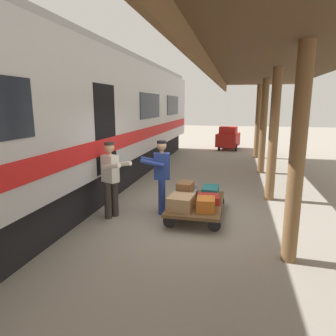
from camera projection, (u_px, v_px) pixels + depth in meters
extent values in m
plane|color=gray|center=(194.00, 216.00, 6.95)|extent=(60.00, 60.00, 0.00)
cylinder|color=brown|center=(258.00, 122.00, 14.13)|extent=(0.24, 0.24, 3.40)
cylinder|color=brown|center=(263.00, 127.00, 10.96)|extent=(0.24, 0.24, 3.40)
cylinder|color=brown|center=(273.00, 136.00, 7.79)|extent=(0.24, 0.24, 3.40)
cylinder|color=brown|center=(297.00, 158.00, 4.62)|extent=(0.24, 0.24, 3.40)
cube|color=brown|center=(289.00, 52.00, 5.84)|extent=(3.20, 17.42, 0.16)
cube|color=brown|center=(208.00, 67.00, 6.22)|extent=(0.08, 17.42, 0.30)
cube|color=#B7BABF|center=(47.00, 111.00, 7.25)|extent=(3.00, 21.32, 2.90)
cube|color=black|center=(53.00, 187.00, 7.64)|extent=(2.55, 20.25, 0.90)
cube|color=#99999E|center=(41.00, 42.00, 6.93)|extent=(2.76, 20.89, 0.20)
cube|color=red|center=(107.00, 146.00, 7.08)|extent=(0.03, 20.89, 0.36)
cube|color=black|center=(173.00, 105.00, 14.01)|extent=(0.02, 2.35, 0.84)
cube|color=black|center=(151.00, 106.00, 10.45)|extent=(0.02, 2.35, 0.84)
cube|color=black|center=(104.00, 129.00, 7.01)|extent=(0.12, 1.10, 2.00)
cube|color=brown|center=(197.00, 203.00, 6.89)|extent=(1.15, 1.98, 0.07)
cylinder|color=black|center=(214.00, 225.00, 6.07)|extent=(0.26, 0.05, 0.26)
cylinder|color=black|center=(169.00, 221.00, 6.27)|extent=(0.26, 0.05, 0.26)
cylinder|color=black|center=(219.00, 201.00, 7.58)|extent=(0.26, 0.05, 0.26)
cylinder|color=black|center=(183.00, 198.00, 7.78)|extent=(0.26, 0.05, 0.26)
cube|color=#1E666B|center=(210.00, 191.00, 7.32)|extent=(0.38, 0.61, 0.22)
cube|color=#4C515B|center=(189.00, 191.00, 7.44)|extent=(0.46, 0.53, 0.16)
cube|color=tan|center=(181.00, 202.00, 6.39)|extent=(0.54, 0.63, 0.29)
cube|color=#AD231E|center=(208.00, 199.00, 6.81)|extent=(0.53, 0.50, 0.17)
cube|color=#CC6B23|center=(206.00, 204.00, 6.28)|extent=(0.40, 0.47, 0.27)
cube|color=#9EA0A5|center=(185.00, 197.00, 6.92)|extent=(0.45, 0.62, 0.21)
cube|color=brown|center=(185.00, 187.00, 6.88)|extent=(0.36, 0.48, 0.24)
cylinder|color=navy|center=(162.00, 195.00, 7.16)|extent=(0.16, 0.16, 0.82)
cylinder|color=navy|center=(162.00, 197.00, 6.96)|extent=(0.16, 0.16, 0.82)
cube|color=navy|center=(162.00, 166.00, 6.91)|extent=(0.41, 0.31, 0.60)
cylinder|color=tan|center=(162.00, 152.00, 6.85)|extent=(0.09, 0.09, 0.06)
sphere|color=tan|center=(162.00, 146.00, 6.82)|extent=(0.22, 0.22, 0.22)
cylinder|color=black|center=(162.00, 142.00, 6.80)|extent=(0.21, 0.21, 0.06)
cylinder|color=navy|center=(152.00, 161.00, 7.04)|extent=(0.54, 0.24, 0.21)
cylinder|color=navy|center=(152.00, 163.00, 6.73)|extent=(0.54, 0.24, 0.21)
cylinder|color=#332D28|center=(108.00, 201.00, 6.71)|extent=(0.16, 0.16, 0.82)
cylinder|color=#332D28|center=(115.00, 198.00, 6.87)|extent=(0.16, 0.16, 0.82)
cube|color=silver|center=(110.00, 169.00, 6.64)|extent=(0.42, 0.35, 0.60)
cylinder|color=tan|center=(109.00, 154.00, 6.57)|extent=(0.09, 0.09, 0.06)
sphere|color=tan|center=(109.00, 147.00, 6.55)|extent=(0.22, 0.22, 0.22)
cylinder|color=#332D28|center=(109.00, 144.00, 6.53)|extent=(0.21, 0.21, 0.06)
cylinder|color=silver|center=(111.00, 167.00, 6.37)|extent=(0.52, 0.32, 0.21)
cylinder|color=silver|center=(122.00, 164.00, 6.61)|extent=(0.52, 0.32, 0.21)
cube|color=#B21E19|center=(228.00, 140.00, 17.07)|extent=(1.34, 1.84, 0.70)
cube|color=#B21E19|center=(228.00, 131.00, 16.63)|extent=(0.99, 0.82, 0.50)
cylinder|color=black|center=(236.00, 147.00, 16.47)|extent=(0.12, 0.40, 0.40)
cylinder|color=black|center=(219.00, 147.00, 16.67)|extent=(0.12, 0.40, 0.40)
cylinder|color=black|center=(236.00, 145.00, 17.61)|extent=(0.12, 0.40, 0.40)
cylinder|color=black|center=(220.00, 144.00, 17.81)|extent=(0.12, 0.40, 0.40)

